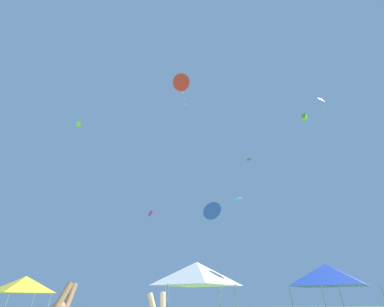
# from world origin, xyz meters

# --- Properties ---
(canopy_tent_blue) EXTENTS (3.02, 3.02, 3.23)m
(canopy_tent_blue) POSITION_xyz_m (8.60, 7.62, 2.74)
(canopy_tent_blue) COLOR #9E9EA3
(canopy_tent_blue) RESTS_ON ground
(canopy_tent_white) EXTENTS (3.03, 3.03, 3.24)m
(canopy_tent_white) POSITION_xyz_m (2.34, 7.93, 2.75)
(canopy_tent_white) COLOR #9E9EA3
(canopy_tent_white) RESTS_ON ground
(canopy_tent_yellow) EXTENTS (2.73, 2.73, 2.93)m
(canopy_tent_yellow) POSITION_xyz_m (-7.20, 13.22, 2.48)
(canopy_tent_yellow) COLOR #9E9EA3
(canopy_tent_yellow) RESTS_ON ground
(kite_yellow_delta) EXTENTS (0.92, 0.73, 1.71)m
(kite_yellow_delta) POSITION_xyz_m (13.89, 9.93, 16.74)
(kite_yellow_delta) COLOR yellow
(kite_blue_delta) EXTENTS (1.78, 1.57, 1.20)m
(kite_blue_delta) POSITION_xyz_m (4.41, 13.59, 7.58)
(kite_blue_delta) COLOR blue
(kite_cyan_delta) EXTENTS (1.96, 1.93, 0.87)m
(kite_cyan_delta) POSITION_xyz_m (12.18, 29.86, 14.98)
(kite_cyan_delta) COLOR #2DB7CC
(kite_lime_box) EXTENTS (1.08, 1.04, 1.25)m
(kite_lime_box) POSITION_xyz_m (16.80, 16.36, 20.36)
(kite_lime_box) COLOR #75D138
(kite_red_delta) EXTENTS (1.38, 1.29, 2.22)m
(kite_red_delta) POSITION_xyz_m (1.24, 6.62, 13.48)
(kite_red_delta) COLOR red
(kite_magenta_box) EXTENTS (0.50, 0.31, 0.60)m
(kite_magenta_box) POSITION_xyz_m (-0.50, 21.63, 9.55)
(kite_magenta_box) COLOR #D6389E
(kite_lime_delta) EXTENTS (0.68, 0.99, 0.85)m
(kite_lime_delta) POSITION_xyz_m (-11.77, 24.93, 22.93)
(kite_lime_delta) COLOR #75D138
(kite_green_box) EXTENTS (0.61, 0.28, 0.45)m
(kite_green_box) POSITION_xyz_m (12.18, 23.66, 18.29)
(kite_green_box) COLOR green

